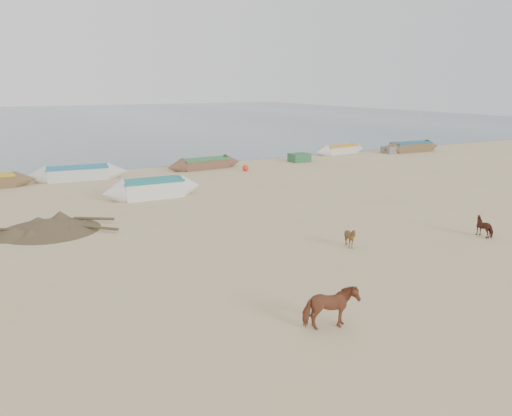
{
  "coord_description": "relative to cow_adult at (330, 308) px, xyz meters",
  "views": [
    {
      "loc": [
        -9.36,
        -13.49,
        5.92
      ],
      "look_at": [
        0.0,
        4.0,
        1.0
      ],
      "focal_mm": 35.0,
      "sensor_mm": 36.0,
      "label": 1
    }
  ],
  "objects": [
    {
      "name": "calf_front",
      "position": [
        4.48,
        4.83,
        -0.17
      ],
      "size": [
        0.95,
        0.93,
        0.8
      ],
      "primitive_type": "imported",
      "rotation": [
        0.0,
        0.0,
        -1.02
      ],
      "color": "#55371B",
      "rests_on": "ground"
    },
    {
      "name": "beach_clutter",
      "position": [
        5.88,
        23.64,
        -0.27
      ],
      "size": [
        44.26,
        4.36,
        0.64
      ],
      "color": "#316D35",
      "rests_on": "ground"
    },
    {
      "name": "waterline_canoes",
      "position": [
        0.94,
        24.29,
        -0.15
      ],
      "size": [
        54.25,
        4.26,
        0.92
      ],
      "color": "brown",
      "rests_on": "ground"
    },
    {
      "name": "sea",
      "position": [
        2.39,
        86.35,
        -0.56
      ],
      "size": [
        160.0,
        160.0,
        0.0
      ],
      "primitive_type": "plane",
      "color": "slate",
      "rests_on": "ground"
    },
    {
      "name": "ground",
      "position": [
        2.39,
        4.35,
        -0.57
      ],
      "size": [
        140.0,
        140.0,
        0.0
      ],
      "primitive_type": "plane",
      "color": "tan",
      "rests_on": "ground"
    },
    {
      "name": "cow_adult",
      "position": [
        0.0,
        0.0,
        0.0
      ],
      "size": [
        1.46,
        0.94,
        1.14
      ],
      "primitive_type": "imported",
      "rotation": [
        0.0,
        0.0,
        1.32
      ],
      "color": "brown",
      "rests_on": "ground"
    },
    {
      "name": "near_canoe",
      "position": [
        0.5,
        16.63,
        -0.08
      ],
      "size": [
        5.36,
        1.52,
        0.99
      ],
      "primitive_type": null,
      "rotation": [
        0.0,
        0.0,
        -0.01
      ],
      "color": "silver",
      "rests_on": "ground"
    },
    {
      "name": "debris_pile",
      "position": [
        -5.13,
        12.56,
        -0.33
      ],
      "size": [
        4.91,
        4.91,
        0.48
      ],
      "primitive_type": "cone",
      "rotation": [
        0.0,
        0.0,
        0.23
      ],
      "color": "brown",
      "rests_on": "ground"
    },
    {
      "name": "calf_right",
      "position": [
        10.18,
        3.43,
        -0.17
      ],
      "size": [
        0.91,
        0.98,
        0.79
      ],
      "primitive_type": "imported",
      "rotation": [
        0.0,
        0.0,
        1.94
      ],
      "color": "#4D2319",
      "rests_on": "ground"
    }
  ]
}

